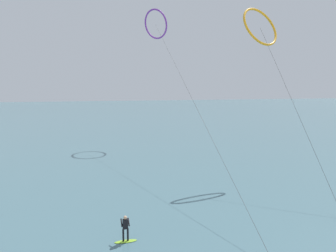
{
  "coord_description": "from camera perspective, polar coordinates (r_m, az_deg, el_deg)",
  "views": [
    {
      "loc": [
        -6.36,
        -1.78,
        9.67
      ],
      "look_at": [
        0.0,
        22.72,
        6.35
      ],
      "focal_mm": 32.03,
      "sensor_mm": 36.0,
      "label": 1
    }
  ],
  "objects": [
    {
      "name": "surfer_lime",
      "position": [
        19.84,
        -8.1,
        -19.08
      ],
      "size": [
        1.4,
        0.58,
        1.7
      ],
      "rotation": [
        0.0,
        0.0,
        3.17
      ],
      "color": "#8CC62D",
      "rests_on": "ground"
    },
    {
      "name": "kite_amber",
      "position": [
        35.55,
        17.17,
        17.6
      ],
      "size": [
        5.23,
        15.0,
        18.32
      ],
      "rotation": [
        0.0,
        0.0,
        0.3
      ],
      "color": "orange",
      "rests_on": "ground"
    },
    {
      "name": "sea_water",
      "position": [
        110.11,
        -11.19,
        2.32
      ],
      "size": [
        400.0,
        200.0,
        0.08
      ],
      "primitive_type": "cube",
      "color": "#476B75",
      "rests_on": "ground"
    },
    {
      "name": "kite_violet",
      "position": [
        53.25,
        -2.35,
        18.78
      ],
      "size": [
        4.19,
        41.22,
        22.57
      ],
      "rotation": [
        0.0,
        0.0,
        2.19
      ],
      "color": "purple",
      "rests_on": "ground"
    }
  ]
}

